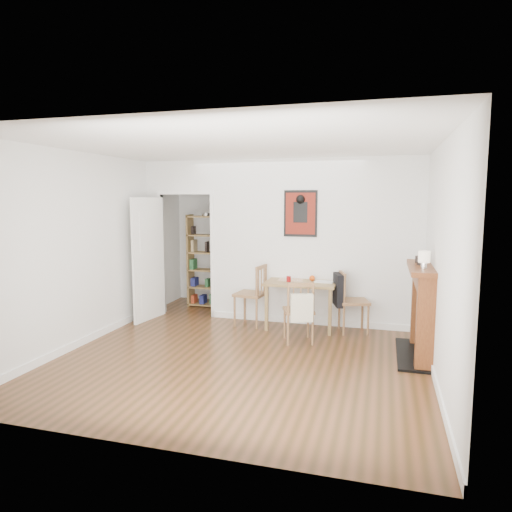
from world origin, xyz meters
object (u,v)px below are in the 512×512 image
(dining_table, at_px, (301,287))
(bookshelf, at_px, (207,262))
(chair_left, at_px, (250,295))
(ceramic_jar_a, at_px, (421,260))
(ceramic_jar_b, at_px, (418,259))
(fireplace, at_px, (423,309))
(chair_front, at_px, (299,311))
(chair_right, at_px, (352,301))
(mantel_lamp, at_px, (424,258))
(orange_fruit, at_px, (312,278))
(red_glass, at_px, (289,279))
(notebook, at_px, (324,282))

(dining_table, xyz_separation_m, bookshelf, (-1.92, 0.95, 0.20))
(chair_left, bearing_deg, ceramic_jar_a, -17.45)
(ceramic_jar_a, xyz_separation_m, ceramic_jar_b, (-0.02, 0.20, -0.01))
(fireplace, bearing_deg, chair_front, 174.61)
(chair_right, distance_m, bookshelf, 2.88)
(mantel_lamp, height_order, ceramic_jar_a, mantel_lamp)
(orange_fruit, height_order, ceramic_jar_a, ceramic_jar_a)
(red_glass, distance_m, mantel_lamp, 2.19)
(notebook, relative_size, ceramic_jar_a, 2.45)
(bookshelf, relative_size, ceramic_jar_a, 15.18)
(red_glass, bearing_deg, chair_left, 177.04)
(red_glass, xyz_separation_m, ceramic_jar_a, (1.82, -0.74, 0.45))
(orange_fruit, height_order, notebook, orange_fruit)
(chair_front, bearing_deg, red_glass, 113.62)
(chair_right, relative_size, ceramic_jar_b, 10.25)
(chair_front, bearing_deg, chair_right, 45.18)
(chair_left, distance_m, ceramic_jar_b, 2.59)
(chair_right, bearing_deg, red_glass, -176.86)
(chair_left, xyz_separation_m, chair_front, (0.89, -0.66, -0.04))
(dining_table, xyz_separation_m, notebook, (0.34, 0.04, 0.09))
(red_glass, distance_m, ceramic_jar_a, 2.02)
(ceramic_jar_a, bearing_deg, chair_front, 176.08)
(dining_table, height_order, ceramic_jar_b, ceramic_jar_b)
(chair_front, height_order, ceramic_jar_b, ceramic_jar_b)
(chair_front, distance_m, notebook, 0.83)
(bookshelf, bearing_deg, fireplace, -26.55)
(red_glass, bearing_deg, dining_table, 20.92)
(dining_table, xyz_separation_m, ceramic_jar_a, (1.64, -0.81, 0.58))
(bookshelf, bearing_deg, notebook, -22.00)
(fireplace, height_order, orange_fruit, fireplace)
(fireplace, xyz_separation_m, ceramic_jar_b, (-0.07, 0.24, 0.59))
(bookshelf, bearing_deg, chair_left, -41.53)
(chair_left, xyz_separation_m, orange_fruit, (0.95, 0.14, 0.29))
(notebook, height_order, ceramic_jar_b, ceramic_jar_b)
(notebook, height_order, ceramic_jar_a, ceramic_jar_a)
(chair_left, distance_m, bookshelf, 1.53)
(orange_fruit, xyz_separation_m, notebook, (0.19, -0.06, -0.04))
(fireplace, distance_m, orange_fruit, 1.81)
(fireplace, height_order, notebook, fireplace)
(mantel_lamp, distance_m, ceramic_jar_a, 0.34)
(chair_left, relative_size, bookshelf, 0.57)
(chair_right, bearing_deg, chair_front, -134.82)
(fireplace, distance_m, notebook, 1.62)
(dining_table, relative_size, chair_left, 1.11)
(chair_right, bearing_deg, notebook, 172.34)
(chair_front, bearing_deg, ceramic_jar_b, 3.44)
(chair_front, bearing_deg, mantel_lamp, -15.82)
(bookshelf, bearing_deg, ceramic_jar_a, -26.29)
(bookshelf, xyz_separation_m, orange_fruit, (2.07, -0.86, -0.07))
(fireplace, height_order, ceramic_jar_b, ceramic_jar_b)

